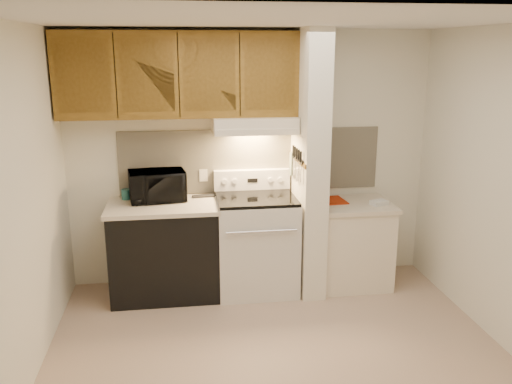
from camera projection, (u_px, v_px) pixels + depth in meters
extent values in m
plane|color=tan|center=(277.00, 350.00, 4.30)|extent=(3.60, 3.60, 0.00)
plane|color=white|center=(280.00, 20.00, 3.65)|extent=(3.60, 3.60, 0.00)
cube|color=white|center=(251.00, 159.00, 5.41)|extent=(3.60, 2.50, 0.02)
cube|color=white|center=(21.00, 209.00, 3.73)|extent=(0.02, 3.00, 2.50)
cube|color=white|center=(505.00, 190.00, 4.22)|extent=(0.02, 3.00, 2.50)
cube|color=beige|center=(251.00, 160.00, 5.40)|extent=(2.60, 0.02, 0.63)
cube|color=silver|center=(256.00, 245.00, 5.28)|extent=(0.76, 0.65, 0.92)
cube|color=black|center=(261.00, 253.00, 4.97)|extent=(0.50, 0.01, 0.30)
cylinder|color=silver|center=(262.00, 232.00, 4.88)|extent=(0.65, 0.02, 0.02)
cube|color=black|center=(256.00, 198.00, 5.16)|extent=(0.74, 0.64, 0.03)
cube|color=silver|center=(252.00, 180.00, 5.40)|extent=(0.76, 0.08, 0.20)
cube|color=black|center=(253.00, 180.00, 5.36)|extent=(0.10, 0.01, 0.04)
cylinder|color=silver|center=(224.00, 182.00, 5.32)|extent=(0.05, 0.02, 0.05)
cylinder|color=silver|center=(234.00, 181.00, 5.33)|extent=(0.05, 0.02, 0.05)
cylinder|color=silver|center=(270.00, 180.00, 5.38)|extent=(0.05, 0.02, 0.05)
cylinder|color=silver|center=(280.00, 180.00, 5.40)|extent=(0.05, 0.02, 0.05)
cube|color=black|center=(165.00, 252.00, 5.18)|extent=(1.00, 0.63, 0.87)
cube|color=beige|center=(163.00, 206.00, 5.06)|extent=(1.04, 0.67, 0.04)
cube|color=black|center=(204.00, 196.00, 5.30)|extent=(0.24, 0.10, 0.02)
cylinder|color=#276C6D|center=(126.00, 194.00, 5.20)|extent=(0.11, 0.11, 0.10)
cube|color=#F2E6CD|center=(203.00, 175.00, 5.36)|extent=(0.08, 0.01, 0.12)
imported|color=black|center=(157.00, 186.00, 5.14)|extent=(0.56, 0.42, 0.29)
cube|color=white|center=(309.00, 164.00, 5.14)|extent=(0.22, 0.70, 2.50)
cube|color=brown|center=(297.00, 160.00, 5.12)|extent=(0.01, 0.70, 0.04)
cube|color=black|center=(298.00, 159.00, 5.06)|extent=(0.02, 0.42, 0.04)
cube|color=silver|center=(300.00, 173.00, 4.92)|extent=(0.01, 0.03, 0.16)
cylinder|color=black|center=(301.00, 157.00, 4.89)|extent=(0.02, 0.02, 0.10)
cube|color=silver|center=(298.00, 172.00, 5.01)|extent=(0.01, 0.04, 0.18)
cylinder|color=black|center=(299.00, 155.00, 4.96)|extent=(0.02, 0.02, 0.10)
cube|color=silver|center=(296.00, 171.00, 5.08)|extent=(0.01, 0.04, 0.20)
cylinder|color=black|center=(297.00, 153.00, 5.04)|extent=(0.02, 0.02, 0.10)
cube|color=silver|center=(295.00, 167.00, 5.16)|extent=(0.01, 0.04, 0.16)
cylinder|color=black|center=(295.00, 152.00, 5.12)|extent=(0.02, 0.02, 0.10)
cube|color=silver|center=(293.00, 167.00, 5.23)|extent=(0.01, 0.04, 0.18)
cylinder|color=black|center=(293.00, 150.00, 5.19)|extent=(0.02, 0.02, 0.10)
cube|color=gray|center=(292.00, 164.00, 5.30)|extent=(0.03, 0.09, 0.22)
cube|color=#F2E6CD|center=(352.00, 245.00, 5.42)|extent=(0.70, 0.60, 0.81)
cube|color=beige|center=(354.00, 205.00, 5.32)|extent=(0.74, 0.64, 0.04)
cube|color=#A92809|center=(333.00, 200.00, 5.38)|extent=(0.25, 0.32, 0.01)
cube|color=white|center=(379.00, 203.00, 5.24)|extent=(0.19, 0.16, 0.04)
cube|color=#F2E6CD|center=(254.00, 124.00, 5.10)|extent=(0.78, 0.44, 0.15)
cube|color=#F2E6CD|center=(257.00, 132.00, 4.91)|extent=(0.78, 0.04, 0.06)
cube|color=brown|center=(178.00, 75.00, 4.93)|extent=(2.18, 0.33, 0.77)
cube|color=brown|center=(83.00, 76.00, 4.67)|extent=(0.46, 0.01, 0.63)
cube|color=black|center=(115.00, 76.00, 4.70)|extent=(0.01, 0.01, 0.73)
cube|color=brown|center=(147.00, 76.00, 4.74)|extent=(0.46, 0.01, 0.63)
cube|color=black|center=(179.00, 76.00, 4.78)|extent=(0.01, 0.01, 0.73)
cube|color=brown|center=(209.00, 75.00, 4.82)|extent=(0.46, 0.01, 0.63)
cube|color=black|center=(240.00, 75.00, 4.85)|extent=(0.01, 0.01, 0.73)
cube|color=brown|center=(270.00, 75.00, 4.89)|extent=(0.46, 0.01, 0.63)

